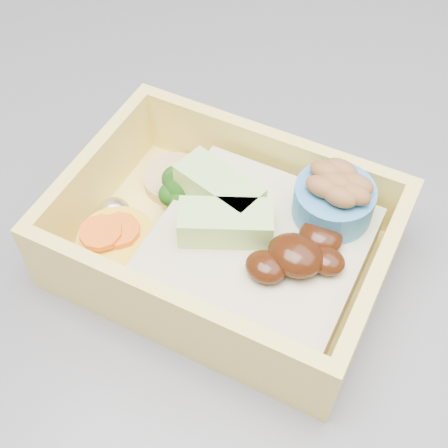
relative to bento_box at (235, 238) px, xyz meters
The scene contains 1 object.
bento_box is the anchor object (origin of this frame).
Camera 1 is at (-0.06, -0.33, 1.25)m, focal length 50.00 mm.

